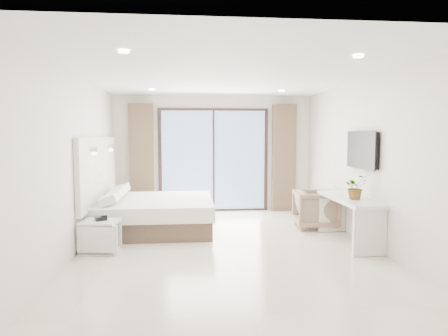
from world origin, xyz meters
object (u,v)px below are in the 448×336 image
at_px(bed, 154,214).
at_px(nightstand, 100,236).
at_px(armchair, 316,207).
at_px(console_desk, 349,209).

distance_m(bed, nightstand, 1.56).
bearing_deg(bed, armchair, -2.36).
bearing_deg(console_desk, bed, 159.52).
relative_size(bed, nightstand, 3.54).
height_order(console_desk, armchair, armchair).
xyz_separation_m(bed, armchair, (3.10, -0.13, 0.09)).
bearing_deg(armchair, nightstand, 113.53).
height_order(bed, nightstand, bed).
bearing_deg(nightstand, bed, 71.56).
bearing_deg(nightstand, console_desk, 11.17).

